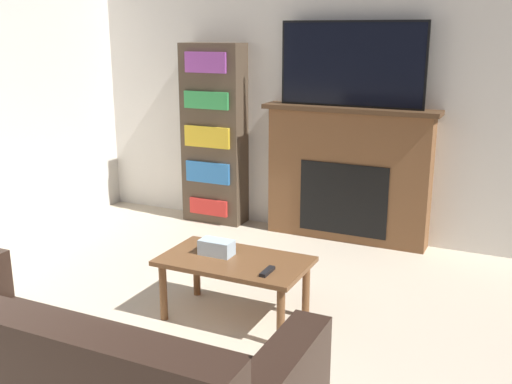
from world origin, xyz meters
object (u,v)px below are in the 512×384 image
coffee_table (235,267)px  bookshelf (214,135)px  fireplace (348,174)px  tv (351,64)px

coffee_table → bookshelf: bearing=122.5°
fireplace → tv: tv is taller
fireplace → tv: size_ratio=1.23×
tv → bookshelf: bearing=-179.8°
tv → fireplace: bearing=90.0°
coffee_table → fireplace: bearing=84.0°
tv → coffee_table: (-0.19, -1.79, -1.19)m
fireplace → tv: bearing=-90.0°
fireplace → bookshelf: bookshelf is taller
tv → coffee_table: bearing=-96.1°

